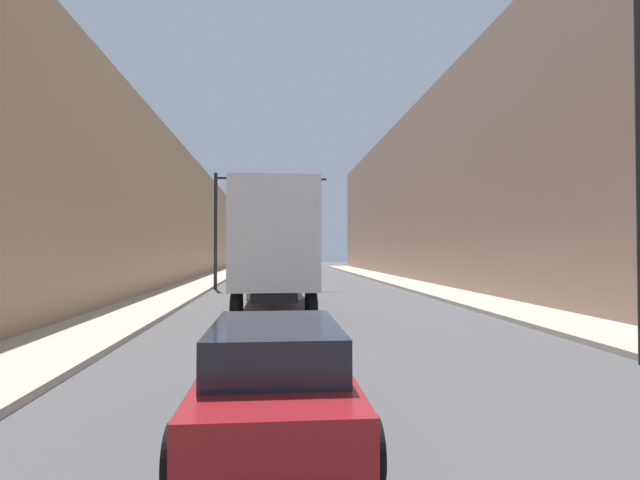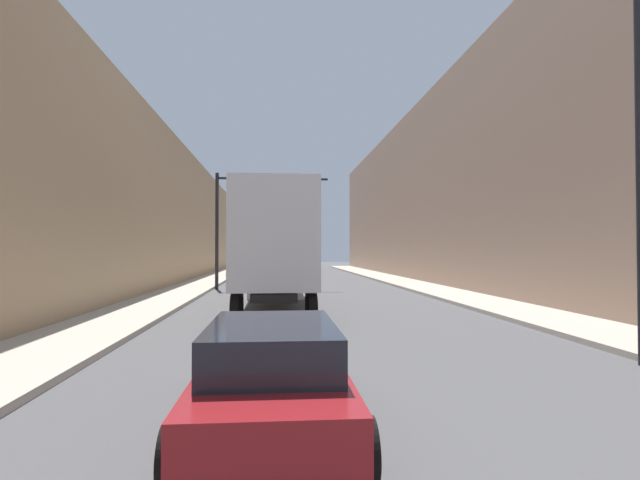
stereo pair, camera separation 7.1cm
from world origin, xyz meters
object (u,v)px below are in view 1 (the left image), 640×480
traffic_signal_gantry (245,206)px  street_lamp (640,113)px  semi_truck (274,247)px  sedan_car (275,376)px

traffic_signal_gantry → street_lamp: street_lamp is taller
semi_truck → street_lamp: 12.48m
semi_truck → street_lamp: (7.17, -9.90, 2.55)m
street_lamp → semi_truck: bearing=125.9°
semi_truck → street_lamp: size_ratio=1.50×
semi_truck → traffic_signal_gantry: bearing=99.3°
semi_truck → sedan_car: 12.79m
street_lamp → traffic_signal_gantry: bearing=113.7°
sedan_car → street_lamp: bearing=21.2°
semi_truck → sedan_car: semi_truck is taller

